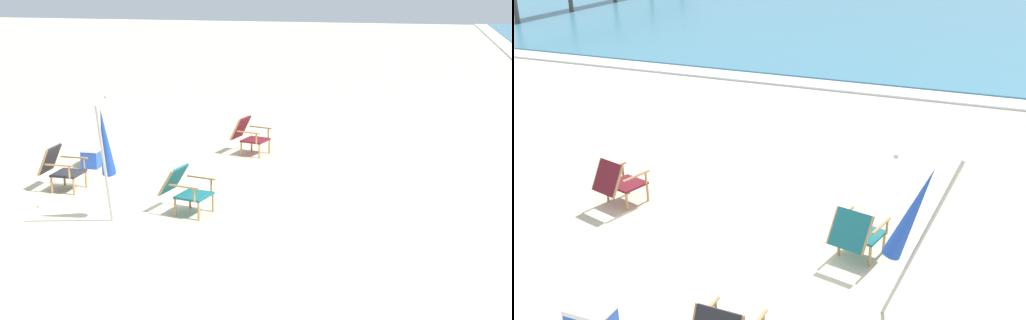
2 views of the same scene
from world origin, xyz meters
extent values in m
plane|color=beige|center=(0.00, 0.00, 0.00)|extent=(80.00, 80.00, 0.00)
cube|color=#28282D|center=(0.37, -1.48, 0.32)|extent=(0.53, 0.49, 0.04)
cube|color=#28282D|center=(0.36, -1.83, 0.56)|extent=(0.50, 0.26, 0.49)
cylinder|color=#AD7F4C|center=(0.14, -1.26, 0.16)|extent=(0.04, 0.04, 0.32)
cylinder|color=#AD7F4C|center=(0.61, -1.27, 0.16)|extent=(0.04, 0.04, 0.32)
cylinder|color=#AD7F4C|center=(0.13, -1.69, 0.16)|extent=(0.04, 0.04, 0.32)
cylinder|color=#AD7F4C|center=(0.60, -1.71, 0.16)|extent=(0.04, 0.04, 0.32)
cube|color=#AD7F4C|center=(0.09, -1.50, 0.54)|extent=(0.05, 0.53, 0.02)
cylinder|color=#AD7F4C|center=(0.09, -1.31, 0.43)|extent=(0.04, 0.04, 0.22)
cube|color=#AD7F4C|center=(0.65, -1.51, 0.54)|extent=(0.05, 0.53, 0.02)
cylinder|color=#AD7F4C|center=(0.65, -1.32, 0.43)|extent=(0.04, 0.04, 0.22)
cylinder|color=#AD7F4C|center=(0.11, -1.82, 0.56)|extent=(0.05, 0.25, 0.49)
cylinder|color=#AD7F4C|center=(0.62, -1.84, 0.56)|extent=(0.05, 0.25, 0.49)
cube|color=maroon|center=(-2.78, 1.26, 0.32)|extent=(0.63, 0.60, 0.04)
cube|color=maroon|center=(-2.87, 0.92, 0.55)|extent=(0.55, 0.39, 0.48)
cylinder|color=#AD7F4C|center=(-2.95, 1.53, 0.16)|extent=(0.04, 0.04, 0.32)
cylinder|color=#AD7F4C|center=(-2.50, 1.41, 0.16)|extent=(0.04, 0.04, 0.32)
cylinder|color=#AD7F4C|center=(-3.06, 1.12, 0.16)|extent=(0.04, 0.04, 0.32)
cylinder|color=#AD7F4C|center=(-2.61, 0.99, 0.16)|extent=(0.04, 0.04, 0.32)
cube|color=#AD7F4C|center=(-3.05, 1.32, 0.54)|extent=(0.18, 0.52, 0.02)
cylinder|color=#AD7F4C|center=(-3.00, 1.50, 0.43)|extent=(0.04, 0.04, 0.22)
cube|color=#AD7F4C|center=(-2.51, 1.17, 0.54)|extent=(0.18, 0.52, 0.02)
cylinder|color=#AD7F4C|center=(-2.46, 1.35, 0.43)|extent=(0.04, 0.04, 0.22)
cylinder|color=#AD7F4C|center=(-3.12, 0.99, 0.55)|extent=(0.11, 0.27, 0.48)
cylinder|color=#AD7F4C|center=(-2.63, 0.85, 0.55)|extent=(0.11, 0.27, 0.48)
cube|color=#196066|center=(1.13, 1.08, 0.32)|extent=(0.62, 0.59, 0.04)
cube|color=#196066|center=(1.04, 0.71, 0.54)|extent=(0.55, 0.41, 0.46)
cylinder|color=#AD7F4C|center=(0.95, 1.34, 0.16)|extent=(0.04, 0.04, 0.32)
cylinder|color=#AD7F4C|center=(1.40, 1.24, 0.16)|extent=(0.04, 0.04, 0.32)
cylinder|color=#AD7F4C|center=(0.85, 0.92, 0.16)|extent=(0.04, 0.04, 0.32)
cylinder|color=#AD7F4C|center=(1.30, 0.82, 0.16)|extent=(0.04, 0.04, 0.32)
cube|color=#AD7F4C|center=(0.85, 1.12, 0.54)|extent=(0.16, 0.52, 0.02)
cylinder|color=#AD7F4C|center=(0.89, 1.31, 0.43)|extent=(0.04, 0.04, 0.22)
cube|color=#AD7F4C|center=(1.39, 1.00, 0.54)|extent=(0.16, 0.52, 0.02)
cylinder|color=#AD7F4C|center=(1.44, 1.18, 0.43)|extent=(0.04, 0.04, 0.22)
cylinder|color=#AD7F4C|center=(0.79, 0.77, 0.54)|extent=(0.11, 0.31, 0.46)
cylinder|color=#AD7F4C|center=(1.29, 0.65, 0.54)|extent=(0.11, 0.31, 0.46)
cylinder|color=#B7B2A8|center=(2.01, -0.04, 0.99)|extent=(0.73, 0.20, 2.00)
cone|color=blue|center=(1.89, -0.06, 1.34)|extent=(0.62, 0.34, 1.16)
sphere|color=#B7B2A8|center=(1.67, -0.11, 1.98)|extent=(0.06, 0.06, 0.06)
cube|color=blue|center=(-1.22, -1.73, 0.17)|extent=(0.48, 0.34, 0.34)
cube|color=white|center=(-1.22, -1.73, 0.37)|extent=(0.49, 0.35, 0.06)
camera|label=1|loc=(11.61, 4.32, 3.89)|focal=50.00mm
camera|label=2|loc=(2.59, -6.01, 4.36)|focal=42.00mm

